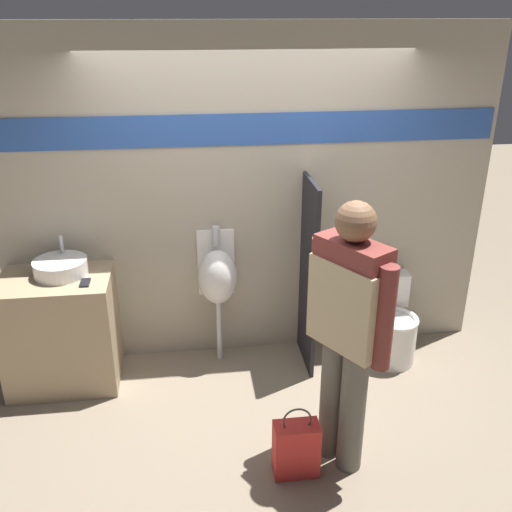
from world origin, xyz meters
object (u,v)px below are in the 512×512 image
Objects in this scene: toilet at (391,327)px; person_in_vest at (348,322)px; urinal_near_counter at (217,277)px; sink_basin at (61,267)px; shopping_bag at (296,448)px; cell_phone at (85,283)px.

person_in_vest is at bearing -123.27° from toilet.
urinal_near_counter is at bearing -2.95° from person_in_vest.
sink_basin is 2.19m from shopping_bag.
toilet is at bearing -6.62° from urinal_near_counter.
toilet is at bearing 2.58° from cell_phone.
cell_phone is (0.20, -0.18, -0.05)m from sink_basin.
sink_basin is 0.48× the size of toilet.
sink_basin is 0.34× the size of urinal_near_counter.
shopping_bag is at bearing 74.72° from person_in_vest.
shopping_bag is (1.58, -1.29, -0.78)m from sink_basin.
shopping_bag is (0.39, -1.39, -0.58)m from urinal_near_counter.
urinal_near_counter is at bearing 105.82° from shopping_bag.
sink_basin is 2.88× the size of cell_phone.
urinal_near_counter reaches higher than toilet.
sink_basin is 0.79× the size of shopping_bag.
person_in_vest is (1.90, -1.20, 0.08)m from sink_basin.
person_in_vest reaches higher than toilet.
sink_basin is at bearing 137.89° from cell_phone.
urinal_near_counter is at bearing 15.68° from cell_phone.
toilet is at bearing -1.54° from sink_basin.
shopping_bag is (1.38, -1.11, -0.72)m from cell_phone.
sink_basin is at bearing 140.79° from shopping_bag.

